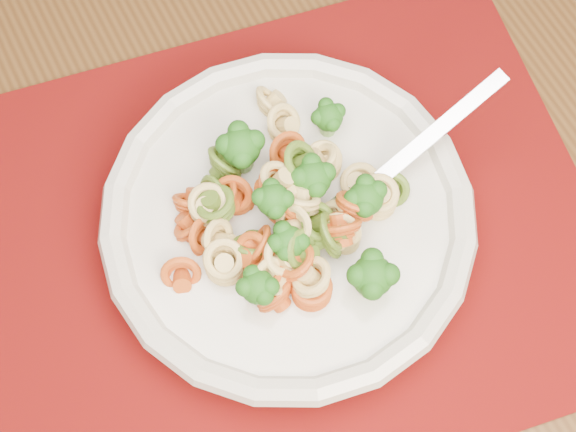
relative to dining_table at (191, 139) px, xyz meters
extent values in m
cube|color=#4E3216|center=(0.00, 0.00, 0.07)|extent=(1.80, 1.46, 0.04)
cube|color=#5B0D03|center=(0.06, -0.14, 0.09)|extent=(0.53, 0.44, 0.00)
cylinder|color=beige|center=(0.07, -0.14, 0.10)|extent=(0.11, 0.11, 0.01)
cylinder|color=beige|center=(0.07, -0.14, 0.12)|extent=(0.25, 0.25, 0.03)
torus|color=beige|center=(0.07, -0.14, 0.13)|extent=(0.27, 0.27, 0.02)
camera|label=1|loc=(0.04, -0.35, 0.65)|focal=50.00mm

